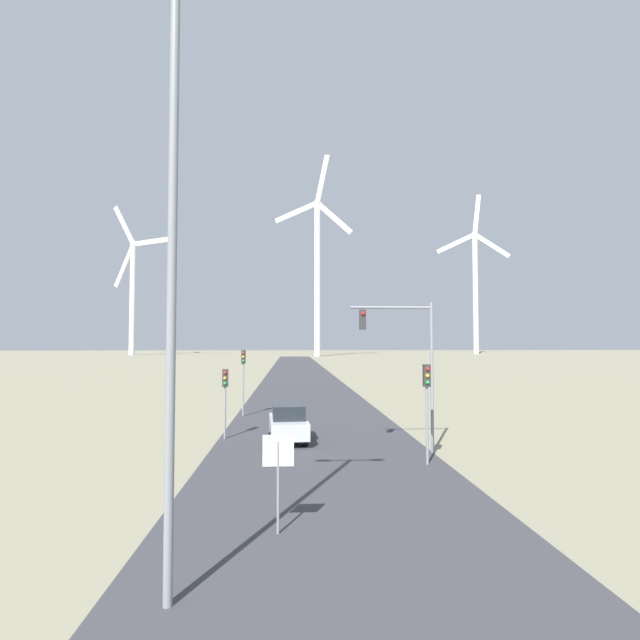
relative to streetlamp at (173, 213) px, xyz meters
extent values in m
cube|color=#38383D|center=(3.63, 41.76, -7.41)|extent=(10.00, 240.00, 0.01)
cylinder|color=gray|center=(0.00, 0.00, -1.33)|extent=(0.18, 0.18, 12.15)
cylinder|color=gray|center=(1.96, 3.40, -6.23)|extent=(0.07, 0.07, 2.36)
cube|color=white|center=(1.96, 3.39, -5.28)|extent=(0.81, 0.01, 0.81)
cube|color=red|center=(1.96, 3.40, -5.28)|extent=(0.76, 0.02, 0.76)
cylinder|color=gray|center=(-1.08, 16.24, -5.64)|extent=(0.11, 0.11, 3.54)
cube|color=#2D2D2D|center=(-1.08, 16.24, -4.32)|extent=(0.28, 0.24, 0.90)
sphere|color=red|center=(-1.08, 16.10, -4.05)|extent=(0.16, 0.16, 0.16)
sphere|color=gold|center=(-1.08, 16.10, -4.32)|extent=(0.16, 0.16, 0.16)
sphere|color=green|center=(-1.08, 16.10, -4.59)|extent=(0.16, 0.16, 0.16)
cylinder|color=gray|center=(7.79, 10.35, -5.40)|extent=(0.11, 0.11, 4.02)
cube|color=#2D2D2D|center=(7.79, 10.35, -3.84)|extent=(0.28, 0.24, 0.90)
sphere|color=red|center=(7.79, 10.22, -3.57)|extent=(0.16, 0.16, 0.16)
sphere|color=gold|center=(7.79, 10.22, -3.84)|extent=(0.16, 0.16, 0.16)
sphere|color=green|center=(7.79, 10.22, -4.11)|extent=(0.16, 0.16, 0.16)
cylinder|color=gray|center=(-0.88, 23.92, -5.21)|extent=(0.11, 0.11, 4.39)
cube|color=#2D2D2D|center=(-0.88, 23.92, -3.47)|extent=(0.28, 0.24, 0.90)
sphere|color=red|center=(-0.88, 23.78, -3.20)|extent=(0.16, 0.16, 0.16)
sphere|color=gold|center=(-0.88, 23.78, -3.47)|extent=(0.16, 0.16, 0.16)
sphere|color=green|center=(-0.88, 23.78, -3.74)|extent=(0.16, 0.16, 0.16)
cylinder|color=gray|center=(8.62, 12.49, -4.04)|extent=(0.14, 0.14, 6.73)
cylinder|color=gray|center=(6.78, 12.49, -0.93)|extent=(3.68, 0.12, 0.12)
cube|color=#2D2D2D|center=(5.49, 12.49, -1.48)|extent=(0.28, 0.24, 0.90)
sphere|color=red|center=(5.49, 12.36, -1.21)|extent=(0.18, 0.18, 0.18)
cube|color=#B7BCC1|center=(2.16, 15.48, -6.68)|extent=(2.06, 4.21, 0.80)
cube|color=#1E2328|center=(2.16, 15.33, -5.93)|extent=(1.69, 2.20, 0.70)
cylinder|color=black|center=(1.33, 16.75, -7.08)|extent=(0.22, 0.66, 0.66)
cylinder|color=black|center=(2.99, 16.75, -7.08)|extent=(0.22, 0.66, 0.66)
cylinder|color=black|center=(1.33, 14.21, -7.08)|extent=(0.22, 0.66, 0.66)
cylinder|color=black|center=(2.99, 14.21, -7.08)|extent=(0.22, 0.66, 0.66)
cylinder|color=silver|center=(-58.23, 184.00, 13.84)|extent=(2.20, 2.20, 42.51)
sphere|color=silver|center=(-58.23, 184.00, 35.10)|extent=(2.60, 2.60, 2.60)
cube|color=silver|center=(-62.21, 186.03, 26.80)|extent=(9.04, 4.93, 16.31)
cube|color=silver|center=(-49.84, 179.73, 35.38)|extent=(15.91, 8.42, 2.33)
cube|color=silver|center=(-62.65, 186.25, 43.11)|extent=(9.82, 5.33, 15.87)
cylinder|color=silver|center=(11.52, 164.63, 19.71)|extent=(2.20, 2.20, 54.24)
sphere|color=silver|center=(11.52, 164.63, 46.82)|extent=(2.60, 2.60, 2.60)
cube|color=silver|center=(17.43, 161.87, 40.76)|extent=(12.28, 6.09, 12.55)
cube|color=silver|center=(13.32, 163.79, 55.50)|extent=(5.14, 2.75, 16.49)
cube|color=silver|center=(3.81, 168.23, 44.21)|extent=(14.98, 7.35, 6.57)
cylinder|color=silver|center=(79.00, 192.91, 17.60)|extent=(2.20, 2.20, 50.03)
sphere|color=silver|center=(79.00, 192.91, 42.62)|extent=(2.60, 2.60, 2.60)
cube|color=silver|center=(79.91, 192.61, 51.24)|extent=(3.53, 1.59, 16.15)
cube|color=silver|center=(71.46, 195.41, 39.13)|extent=(14.79, 5.33, 8.09)
cube|color=silver|center=(85.63, 190.71, 37.48)|extent=(13.44, 4.88, 10.95)
camera|label=1|loc=(2.29, -9.66, -2.48)|focal=28.00mm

